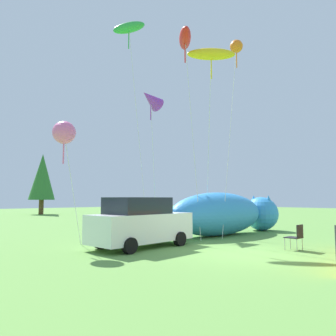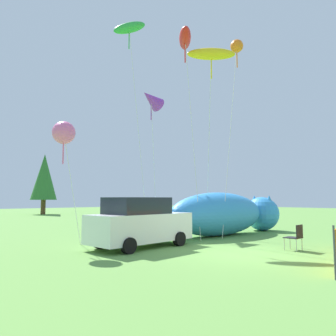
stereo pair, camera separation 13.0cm
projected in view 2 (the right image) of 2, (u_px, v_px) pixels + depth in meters
name	position (u px, v px, depth m)	size (l,w,h in m)	color
ground_plane	(242.00, 254.00, 11.57)	(120.00, 120.00, 0.00)	#609342
parked_car	(140.00, 223.00, 13.10)	(4.47, 2.17, 1.98)	white
folding_chair	(296.00, 235.00, 12.26)	(0.56, 0.56, 0.96)	black
inflatable_cat	(227.00, 215.00, 17.69)	(8.53, 2.41, 2.26)	#338CD8
kite_yellow_hero	(211.00, 55.00, 16.72)	(2.83, 3.01, 9.66)	silver
kite_red_lizard	(185.00, 39.00, 17.04)	(2.41, 2.44, 10.69)	silver
kite_purple_delta	(151.00, 99.00, 19.77)	(1.70, 1.11, 8.62)	silver
kite_pink_octopus	(64.00, 133.00, 13.47)	(1.47, 0.94, 5.11)	silver
kite_green_fish	(129.00, 29.00, 19.22)	(1.77, 2.78, 12.47)	silver
kite_orange_flower	(237.00, 47.00, 19.22)	(3.21, 1.29, 11.26)	silver
horizon_tree_west	(44.00, 177.00, 40.92)	(3.15, 3.15, 7.52)	brown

